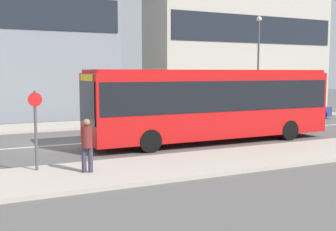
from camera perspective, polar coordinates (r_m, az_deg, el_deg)
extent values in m
plane|color=#595654|center=(19.61, -13.81, -3.86)|extent=(120.00, 120.00, 0.00)
cube|color=#B2A899|center=(13.66, -8.29, -7.71)|extent=(44.00, 3.50, 0.13)
cube|color=#B2A899|center=(25.68, -16.72, -1.51)|extent=(44.00, 3.50, 0.13)
cube|color=silver|center=(19.61, -13.81, -3.85)|extent=(41.80, 0.16, 0.01)
cube|color=#1E232D|center=(28.84, -19.53, 13.21)|extent=(13.05, 0.08, 2.20)
cube|color=#1E232D|center=(36.01, 12.00, 11.37)|extent=(15.75, 0.08, 2.20)
cube|color=red|center=(19.70, 5.94, 1.52)|extent=(11.76, 2.57, 2.92)
cube|color=black|center=(19.68, 5.95, 2.79)|extent=(11.53, 2.60, 1.34)
cube|color=red|center=(19.65, 5.98, 5.97)|extent=(11.59, 2.36, 0.14)
cube|color=black|center=(17.33, -10.90, 1.72)|extent=(0.05, 2.26, 1.75)
cube|color=yellow|center=(17.29, -10.97, 4.98)|extent=(0.04, 1.80, 0.32)
cylinder|color=black|center=(17.14, -2.47, -3.45)|extent=(0.96, 0.28, 0.96)
cylinder|color=black|center=(19.29, -5.23, -2.43)|extent=(0.96, 0.28, 0.96)
cylinder|color=black|center=(21.09, 16.06, -1.92)|extent=(0.96, 0.28, 0.96)
cylinder|color=black|center=(22.87, 12.15, -1.23)|extent=(0.96, 0.28, 0.96)
cube|color=navy|center=(27.83, 10.28, 0.07)|extent=(4.27, 1.89, 0.68)
cube|color=#21262B|center=(27.70, 10.09, 1.36)|extent=(2.35, 1.66, 0.58)
cylinder|color=black|center=(27.99, 13.50, -0.35)|extent=(0.60, 0.18, 0.60)
cylinder|color=black|center=(29.32, 11.39, -0.03)|extent=(0.60, 0.18, 0.60)
cylinder|color=black|center=(26.40, 9.04, -0.63)|extent=(0.60, 0.18, 0.60)
cylinder|color=black|center=(27.81, 7.03, -0.27)|extent=(0.60, 0.18, 0.60)
cube|color=navy|center=(31.05, 17.63, 0.48)|extent=(3.94, 1.82, 0.68)
cube|color=#21262B|center=(30.92, 17.51, 1.64)|extent=(2.17, 1.60, 0.59)
cylinder|color=black|center=(31.35, 20.27, 0.10)|extent=(0.60, 0.18, 0.60)
cylinder|color=black|center=(32.50, 18.20, 0.36)|extent=(0.60, 0.18, 0.60)
cylinder|color=black|center=(29.64, 16.99, -0.11)|extent=(0.60, 0.18, 0.60)
cylinder|color=black|center=(30.86, 14.93, 0.18)|extent=(0.60, 0.18, 0.60)
cylinder|color=#383347|center=(13.47, -10.45, -5.94)|extent=(0.15, 0.15, 0.79)
cylinder|color=#383347|center=(13.48, -11.30, -5.95)|extent=(0.15, 0.15, 0.79)
cylinder|color=maroon|center=(13.35, -10.94, -2.86)|extent=(0.34, 0.34, 0.68)
sphere|color=#936B4C|center=(13.29, -10.97, -0.93)|extent=(0.22, 0.22, 0.22)
cylinder|color=#4C4C51|center=(14.04, -17.48, -2.00)|extent=(0.09, 0.09, 2.54)
cylinder|color=red|center=(13.88, -17.57, 2.07)|extent=(0.44, 0.03, 0.44)
cylinder|color=#4C4C51|center=(31.03, 12.11, 6.23)|extent=(0.14, 0.14, 6.78)
sphere|color=silver|center=(31.26, 12.25, 12.66)|extent=(0.36, 0.36, 0.36)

